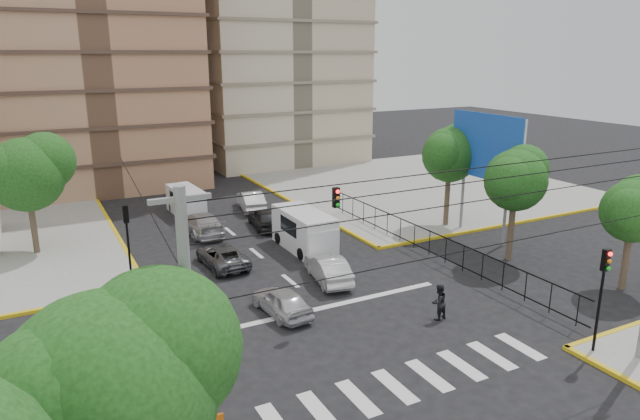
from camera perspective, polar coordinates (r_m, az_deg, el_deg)
ground at (r=27.12m, az=1.52°, el=-10.70°), size 160.00×160.00×0.00m
sidewalk_ne at (r=53.47m, az=9.87°, el=2.41°), size 26.00×26.00×0.15m
crosswalk_stripes at (r=22.73m, az=9.21°, el=-16.49°), size 12.00×2.40×0.01m
stop_line at (r=28.07m, az=0.31°, el=-9.74°), size 13.00×0.40×0.01m
park_fence at (r=35.24m, az=10.82°, el=-4.65°), size 0.10×22.50×1.66m
billboard at (r=38.36m, az=16.33°, el=5.92°), size 0.36×6.20×8.10m
tree_sw_near at (r=13.13m, az=-20.04°, el=-16.26°), size 5.63×4.60×7.57m
tree_park_a at (r=34.83m, az=19.07°, el=3.11°), size 4.41×3.60×6.83m
tree_park_b at (r=32.91m, az=28.91°, el=0.15°), size 3.92×3.20×5.98m
tree_park_c at (r=40.42m, az=12.94°, el=5.66°), size 4.65×3.80×7.25m
tree_tudor at (r=37.85m, az=-27.19°, el=3.50°), size 5.39×4.40×7.43m
traffic_light_se at (r=25.44m, az=26.40°, el=-6.59°), size 0.28×0.22×4.40m
traffic_light_nw at (r=30.62m, az=-18.72°, el=-2.17°), size 0.28×0.22×4.40m
traffic_light_hanging at (r=23.38m, az=4.05°, el=0.41°), size 18.00×9.12×0.92m
utility_pole_sw at (r=14.49m, az=-12.77°, el=-14.76°), size 1.40×0.28×9.00m
van_right_lane at (r=35.43m, az=-1.41°, el=-2.24°), size 2.26×5.41×2.44m
van_left_lane at (r=44.34m, az=-13.18°, el=0.75°), size 2.02×4.65×2.06m
car_silver_front_left at (r=27.24m, az=-3.85°, el=-9.08°), size 1.93×3.99×1.32m
car_white_front_right at (r=30.90m, az=0.82°, el=-5.88°), size 2.22×4.51×1.42m
car_grey_mid_left at (r=33.51m, az=-9.76°, el=-4.54°), size 2.27×4.57×1.24m
car_silver_rear_left at (r=39.56m, az=-11.78°, el=-1.31°), size 2.19×5.24×1.51m
car_darkgrey_mid_right at (r=40.25m, az=-5.56°, el=-0.80°), size 2.33×4.47×1.45m
car_white_rear_right at (r=44.96m, az=-6.92°, el=0.93°), size 2.35×4.77×1.51m
pedestrian_crosswalk at (r=27.16m, az=11.78°, el=-9.00°), size 0.91×0.75×1.72m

